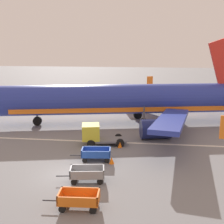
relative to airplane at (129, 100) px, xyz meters
name	(u,v)px	position (x,y,z in m)	size (l,w,h in m)	color
ground_plane	(65,175)	(-3.84, -16.30, -3.05)	(220.00, 220.00, 0.00)	slate
apron_stripe	(87,141)	(-3.84, -7.89, -3.05)	(120.00, 0.36, 0.01)	silver
airplane	(129,100)	(0.00, 0.00, 0.00)	(37.43, 30.26, 11.34)	#28389E
baggage_cart_nearest	(79,199)	(-1.70, -20.90, -2.45)	(3.59, 1.53, 1.07)	orange
baggage_cart_second_in_row	(87,174)	(-1.95, -17.15, -2.45)	(3.62, 1.76, 1.07)	gray
baggage_cart_third_in_row	(96,154)	(-2.01, -13.00, -2.45)	(3.60, 1.63, 1.07)	#234CB2
service_truck_beside_carts	(96,134)	(-2.77, -8.84, -1.95)	(4.67, 2.74, 2.10)	slate
traffic_cone_near_plane	(120,145)	(-0.27, -9.39, -2.77)	(0.43, 0.43, 0.57)	orange
traffic_cone_mid_apron	(112,160)	(-0.57, -13.57, -2.77)	(0.43, 0.43, 0.57)	orange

